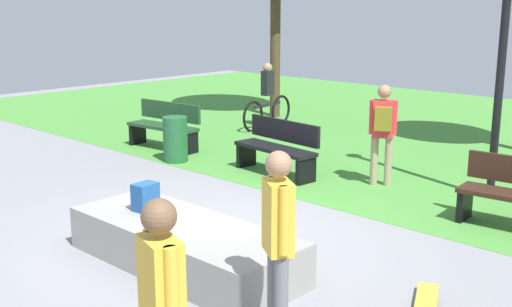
{
  "coord_description": "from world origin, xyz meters",
  "views": [
    {
      "loc": [
        5.6,
        -5.1,
        2.85
      ],
      "look_at": [
        0.47,
        0.34,
        1.08
      ],
      "focal_mm": 45.15,
      "sensor_mm": 36.0,
      "label": 1
    }
  ],
  "objects_px": {
    "park_bench_center_lawn": "(278,146)",
    "skater_performing_trick": "(162,306)",
    "cyclist_on_bicycle": "(267,100)",
    "skater_watching": "(278,233)",
    "pedestrian_with_backpack": "(383,126)",
    "backpack_on_ledge": "(145,197)",
    "concrete_ledge": "(184,245)",
    "park_bench_near_lamppost": "(165,125)",
    "skateboard_spare": "(426,302)",
    "trash_bin": "(175,139)"
  },
  "relations": [
    {
      "from": "skater_watching",
      "to": "trash_bin",
      "type": "xyz_separation_m",
      "value": [
        -5.58,
        3.52,
        -0.57
      ]
    },
    {
      "from": "skateboard_spare",
      "to": "cyclist_on_bicycle",
      "type": "bearing_deg",
      "value": 141.86
    },
    {
      "from": "park_bench_near_lamppost",
      "to": "trash_bin",
      "type": "bearing_deg",
      "value": -29.43
    },
    {
      "from": "trash_bin",
      "to": "pedestrian_with_backpack",
      "type": "height_order",
      "value": "pedestrian_with_backpack"
    },
    {
      "from": "concrete_ledge",
      "to": "park_bench_near_lamppost",
      "type": "xyz_separation_m",
      "value": [
        -4.75,
        3.57,
        0.24
      ]
    },
    {
      "from": "backpack_on_ledge",
      "to": "park_bench_near_lamppost",
      "type": "height_order",
      "value": "park_bench_near_lamppost"
    },
    {
      "from": "skateboard_spare",
      "to": "park_bench_near_lamppost",
      "type": "distance_m",
      "value": 7.67
    },
    {
      "from": "pedestrian_with_backpack",
      "to": "cyclist_on_bicycle",
      "type": "bearing_deg",
      "value": 152.76
    },
    {
      "from": "concrete_ledge",
      "to": "park_bench_near_lamppost",
      "type": "height_order",
      "value": "park_bench_near_lamppost"
    },
    {
      "from": "backpack_on_ledge",
      "to": "skater_watching",
      "type": "bearing_deg",
      "value": 72.2
    },
    {
      "from": "trash_bin",
      "to": "skateboard_spare",
      "type": "bearing_deg",
      "value": -18.58
    },
    {
      "from": "skateboard_spare",
      "to": "skater_watching",
      "type": "bearing_deg",
      "value": -113.68
    },
    {
      "from": "concrete_ledge",
      "to": "skater_performing_trick",
      "type": "xyz_separation_m",
      "value": [
        2.16,
        -2.0,
        0.75
      ]
    },
    {
      "from": "skater_watching",
      "to": "park_bench_near_lamppost",
      "type": "bearing_deg",
      "value": 148.19
    },
    {
      "from": "skater_performing_trick",
      "to": "park_bench_near_lamppost",
      "type": "bearing_deg",
      "value": 141.18
    },
    {
      "from": "backpack_on_ledge",
      "to": "skater_watching",
      "type": "distance_m",
      "value": 2.59
    },
    {
      "from": "skateboard_spare",
      "to": "trash_bin",
      "type": "xyz_separation_m",
      "value": [
        -6.21,
        2.09,
        0.35
      ]
    },
    {
      "from": "skater_performing_trick",
      "to": "pedestrian_with_backpack",
      "type": "xyz_separation_m",
      "value": [
        -2.34,
        6.22,
        -0.04
      ]
    },
    {
      "from": "park_bench_near_lamppost",
      "to": "park_bench_center_lawn",
      "type": "xyz_separation_m",
      "value": [
        2.92,
        0.06,
        0.0
      ]
    },
    {
      "from": "trash_bin",
      "to": "pedestrian_with_backpack",
      "type": "bearing_deg",
      "value": 18.63
    },
    {
      "from": "skater_performing_trick",
      "to": "concrete_ledge",
      "type": "bearing_deg",
      "value": 137.33
    },
    {
      "from": "park_bench_near_lamppost",
      "to": "trash_bin",
      "type": "relative_size",
      "value": 1.98
    },
    {
      "from": "skater_watching",
      "to": "trash_bin",
      "type": "bearing_deg",
      "value": 147.79
    },
    {
      "from": "skater_performing_trick",
      "to": "skateboard_spare",
      "type": "bearing_deg",
      "value": 84.54
    },
    {
      "from": "trash_bin",
      "to": "concrete_ledge",
      "type": "bearing_deg",
      "value": -38.66
    },
    {
      "from": "backpack_on_ledge",
      "to": "skater_performing_trick",
      "type": "distance_m",
      "value": 3.51
    },
    {
      "from": "skateboard_spare",
      "to": "pedestrian_with_backpack",
      "type": "xyz_separation_m",
      "value": [
        -2.62,
        3.3,
        0.89
      ]
    },
    {
      "from": "trash_bin",
      "to": "cyclist_on_bicycle",
      "type": "height_order",
      "value": "cyclist_on_bicycle"
    },
    {
      "from": "park_bench_center_lawn",
      "to": "skater_performing_trick",
      "type": "bearing_deg",
      "value": -54.63
    },
    {
      "from": "skater_watching",
      "to": "pedestrian_with_backpack",
      "type": "height_order",
      "value": "skater_watching"
    },
    {
      "from": "skateboard_spare",
      "to": "park_bench_center_lawn",
      "type": "relative_size",
      "value": 0.49
    },
    {
      "from": "skater_watching",
      "to": "park_bench_near_lamppost",
      "type": "xyz_separation_m",
      "value": [
        -6.56,
        4.07,
        -0.5
      ]
    },
    {
      "from": "trash_bin",
      "to": "skater_performing_trick",
      "type": "bearing_deg",
      "value": -40.18
    },
    {
      "from": "skateboard_spare",
      "to": "pedestrian_with_backpack",
      "type": "relative_size",
      "value": 0.5
    },
    {
      "from": "backpack_on_ledge",
      "to": "skater_watching",
      "type": "xyz_separation_m",
      "value": [
        2.51,
        -0.53,
        0.33
      ]
    },
    {
      "from": "backpack_on_ledge",
      "to": "skater_performing_trick",
      "type": "height_order",
      "value": "skater_performing_trick"
    },
    {
      "from": "skater_performing_trick",
      "to": "park_bench_center_lawn",
      "type": "xyz_separation_m",
      "value": [
        -4.0,
        5.63,
        -0.51
      ]
    },
    {
      "from": "skater_performing_trick",
      "to": "skater_watching",
      "type": "distance_m",
      "value": 1.53
    },
    {
      "from": "park_bench_near_lamppost",
      "to": "park_bench_center_lawn",
      "type": "distance_m",
      "value": 2.92
    },
    {
      "from": "trash_bin",
      "to": "pedestrian_with_backpack",
      "type": "distance_m",
      "value": 3.83
    },
    {
      "from": "skater_watching",
      "to": "pedestrian_with_backpack",
      "type": "bearing_deg",
      "value": 112.89
    },
    {
      "from": "backpack_on_ledge",
      "to": "skater_performing_trick",
      "type": "bearing_deg",
      "value": 48.83
    },
    {
      "from": "skater_watching",
      "to": "pedestrian_with_backpack",
      "type": "distance_m",
      "value": 5.13
    },
    {
      "from": "concrete_ledge",
      "to": "skater_watching",
      "type": "relative_size",
      "value": 1.69
    },
    {
      "from": "backpack_on_ledge",
      "to": "park_bench_near_lamppost",
      "type": "distance_m",
      "value": 5.39
    },
    {
      "from": "cyclist_on_bicycle",
      "to": "park_bench_center_lawn",
      "type": "bearing_deg",
      "value": -45.23
    },
    {
      "from": "concrete_ledge",
      "to": "skater_watching",
      "type": "distance_m",
      "value": 2.02
    },
    {
      "from": "cyclist_on_bicycle",
      "to": "concrete_ledge",
      "type": "bearing_deg",
      "value": -54.15
    },
    {
      "from": "concrete_ledge",
      "to": "cyclist_on_bicycle",
      "type": "bearing_deg",
      "value": 125.85
    },
    {
      "from": "skateboard_spare",
      "to": "cyclist_on_bicycle",
      "type": "height_order",
      "value": "cyclist_on_bicycle"
    }
  ]
}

